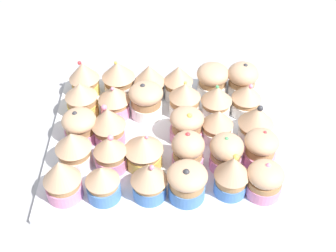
# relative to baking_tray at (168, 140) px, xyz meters

# --- Properties ---
(ground_plane) EXTENTS (1.80, 1.80, 0.03)m
(ground_plane) POSITION_rel_baking_tray_xyz_m (0.00, 0.00, -0.02)
(ground_plane) COLOR #9E9EA3
(baking_tray) EXTENTS (0.42, 0.36, 0.01)m
(baking_tray) POSITION_rel_baking_tray_xyz_m (0.00, 0.00, 0.00)
(baking_tray) COLOR silver
(baking_tray) RESTS_ON ground_plane
(cupcake_0) EXTENTS (0.06, 0.06, 0.08)m
(cupcake_0) POSITION_rel_baking_tray_xyz_m (-0.16, -0.13, 0.05)
(cupcake_0) COLOR pink
(cupcake_0) RESTS_ON baking_tray
(cupcake_1) EXTENTS (0.06, 0.06, 0.07)m
(cupcake_1) POSITION_rel_baking_tray_xyz_m (-0.10, -0.13, 0.04)
(cupcake_1) COLOR #477AC6
(cupcake_1) RESTS_ON baking_tray
(cupcake_2) EXTENTS (0.06, 0.06, 0.07)m
(cupcake_2) POSITION_rel_baking_tray_xyz_m (-0.03, -0.13, 0.04)
(cupcake_2) COLOR #477AC6
(cupcake_2) RESTS_ON baking_tray
(cupcake_3) EXTENTS (0.06, 0.06, 0.07)m
(cupcake_3) POSITION_rel_baking_tray_xyz_m (0.03, -0.13, 0.04)
(cupcake_3) COLOR #477AC6
(cupcake_3) RESTS_ON baking_tray
(cupcake_4) EXTENTS (0.06, 0.06, 0.08)m
(cupcake_4) POSITION_rel_baking_tray_xyz_m (0.10, -0.12, 0.05)
(cupcake_4) COLOR #477AC6
(cupcake_4) RESTS_ON baking_tray
(cupcake_5) EXTENTS (0.06, 0.06, 0.06)m
(cupcake_5) POSITION_rel_baking_tray_xyz_m (0.16, -0.13, 0.04)
(cupcake_5) COLOR pink
(cupcake_5) RESTS_ON baking_tray
(cupcake_6) EXTENTS (0.06, 0.06, 0.07)m
(cupcake_6) POSITION_rel_baking_tray_xyz_m (-0.15, -0.06, 0.04)
(cupcake_6) COLOR white
(cupcake_6) RESTS_ON baking_tray
(cupcake_7) EXTENTS (0.06, 0.06, 0.07)m
(cupcake_7) POSITION_rel_baking_tray_xyz_m (-0.09, -0.07, 0.04)
(cupcake_7) COLOR pink
(cupcake_7) RESTS_ON baking_tray
(cupcake_8) EXTENTS (0.07, 0.07, 0.07)m
(cupcake_8) POSITION_rel_baking_tray_xyz_m (-0.04, -0.06, 0.04)
(cupcake_8) COLOR #EFC651
(cupcake_8) RESTS_ON baking_tray
(cupcake_9) EXTENTS (0.06, 0.06, 0.08)m
(cupcake_9) POSITION_rel_baking_tray_xyz_m (0.04, -0.07, 0.04)
(cupcake_9) COLOR pink
(cupcake_9) RESTS_ON baking_tray
(cupcake_10) EXTENTS (0.06, 0.06, 0.07)m
(cupcake_10) POSITION_rel_baking_tray_xyz_m (0.10, -0.07, 0.04)
(cupcake_10) COLOR pink
(cupcake_10) RESTS_ON baking_tray
(cupcake_11) EXTENTS (0.06, 0.06, 0.07)m
(cupcake_11) POSITION_rel_baking_tray_xyz_m (0.16, -0.06, 0.04)
(cupcake_11) COLOR pink
(cupcake_11) RESTS_ON baking_tray
(cupcake_12) EXTENTS (0.06, 0.06, 0.06)m
(cupcake_12) POSITION_rel_baking_tray_xyz_m (-0.15, 0.00, 0.04)
(cupcake_12) COLOR pink
(cupcake_12) RESTS_ON baking_tray
(cupcake_13) EXTENTS (0.06, 0.06, 0.08)m
(cupcake_13) POSITION_rel_baking_tray_xyz_m (-0.10, -0.01, 0.05)
(cupcake_13) COLOR pink
(cupcake_13) RESTS_ON baking_tray
(cupcake_14) EXTENTS (0.06, 0.06, 0.07)m
(cupcake_14) POSITION_rel_baking_tray_xyz_m (0.04, -0.00, 0.04)
(cupcake_14) COLOR pink
(cupcake_14) RESTS_ON baking_tray
(cupcake_15) EXTENTS (0.06, 0.06, 0.06)m
(cupcake_15) POSITION_rel_baking_tray_xyz_m (0.09, 0.00, 0.04)
(cupcake_15) COLOR white
(cupcake_15) RESTS_ON baking_tray
(cupcake_16) EXTENTS (0.06, 0.06, 0.08)m
(cupcake_16) POSITION_rel_baking_tray_xyz_m (0.16, 0.00, 0.04)
(cupcake_16) COLOR white
(cupcake_16) RESTS_ON baking_tray
(cupcake_17) EXTENTS (0.06, 0.06, 0.07)m
(cupcake_17) POSITION_rel_baking_tray_xyz_m (-0.16, 0.07, 0.04)
(cupcake_17) COLOR #EFC651
(cupcake_17) RESTS_ON baking_tray
(cupcake_18) EXTENTS (0.06, 0.06, 0.07)m
(cupcake_18) POSITION_rel_baking_tray_xyz_m (-0.10, 0.07, 0.04)
(cupcake_18) COLOR pink
(cupcake_18) RESTS_ON baking_tray
(cupcake_19) EXTENTS (0.07, 0.07, 0.07)m
(cupcake_19) POSITION_rel_baking_tray_xyz_m (-0.04, 0.07, 0.04)
(cupcake_19) COLOR white
(cupcake_19) RESTS_ON baking_tray
(cupcake_20) EXTENTS (0.06, 0.06, 0.07)m
(cupcake_20) POSITION_rel_baking_tray_xyz_m (0.04, 0.07, 0.04)
(cupcake_20) COLOR white
(cupcake_20) RESTS_ON baking_tray
(cupcake_21) EXTENTS (0.06, 0.06, 0.07)m
(cupcake_21) POSITION_rel_baking_tray_xyz_m (0.10, 0.06, 0.04)
(cupcake_21) COLOR white
(cupcake_21) RESTS_ON baking_tray
(cupcake_22) EXTENTS (0.06, 0.06, 0.07)m
(cupcake_22) POSITION_rel_baking_tray_xyz_m (0.15, 0.07, 0.04)
(cupcake_22) COLOR white
(cupcake_22) RESTS_ON baking_tray
(cupcake_23) EXTENTS (0.06, 0.06, 0.08)m
(cupcake_23) POSITION_rel_baking_tray_xyz_m (-0.16, 0.13, 0.04)
(cupcake_23) COLOR #EFC651
(cupcake_23) RESTS_ON baking_tray
(cupcake_24) EXTENTS (0.07, 0.07, 0.08)m
(cupcake_24) POSITION_rel_baking_tray_xyz_m (-0.09, 0.13, 0.04)
(cupcake_24) COLOR white
(cupcake_24) RESTS_ON baking_tray
(cupcake_25) EXTENTS (0.06, 0.06, 0.08)m
(cupcake_25) POSITION_rel_baking_tray_xyz_m (-0.03, 0.12, 0.05)
(cupcake_25) COLOR white
(cupcake_25) RESTS_ON baking_tray
(cupcake_26) EXTENTS (0.06, 0.06, 0.07)m
(cupcake_26) POSITION_rel_baking_tray_xyz_m (0.03, 0.12, 0.04)
(cupcake_26) COLOR white
(cupcake_26) RESTS_ON baking_tray
(cupcake_27) EXTENTS (0.06, 0.06, 0.07)m
(cupcake_27) POSITION_rel_baking_tray_xyz_m (0.09, 0.13, 0.04)
(cupcake_27) COLOR white
(cupcake_27) RESTS_ON baking_tray
(cupcake_28) EXTENTS (0.06, 0.06, 0.08)m
(cupcake_28) POSITION_rel_baking_tray_xyz_m (0.15, 0.13, 0.04)
(cupcake_28) COLOR white
(cupcake_28) RESTS_ON baking_tray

